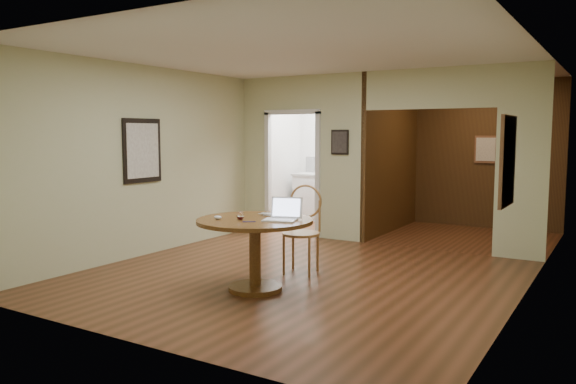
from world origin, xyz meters
The scene contains 11 objects.
floor centered at (0.00, 0.00, 0.00)m, with size 5.00×5.00×0.00m, color #482914.
room_shell centered at (-0.47, 3.10, 1.29)m, with size 5.20×7.50×5.00m.
dining_table centered at (-0.10, -0.67, 0.60)m, with size 1.29×1.29×0.80m.
chair centered at (-0.06, 0.34, 0.61)m, with size 0.54×0.54×1.10m.
open_laptop centered at (0.21, -0.58, 0.87)m, with size 0.40×0.39×0.24m.
closed_laptop centered at (-0.06, -0.41, 0.82)m, with size 0.31×0.20×0.02m, color silver.
mouse centered at (-0.43, -0.90, 0.82)m, with size 0.10×0.05×0.04m, color white.
wine_glass centered at (-0.20, -0.80, 0.85)m, with size 0.08×0.08×0.09m, color white, non-canonical shape.
pen centered at (-0.03, -0.88, 0.81)m, with size 0.01×0.01×0.14m, color navy.
kitchen_cabinet centered at (-1.35, 4.20, 0.47)m, with size 2.06×0.60×0.94m.
grocery_bag centered at (-1.10, 4.20, 1.07)m, with size 0.26×0.23×0.26m, color #C6AE91.
Camera 1 is at (3.38, -5.71, 1.74)m, focal length 35.00 mm.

